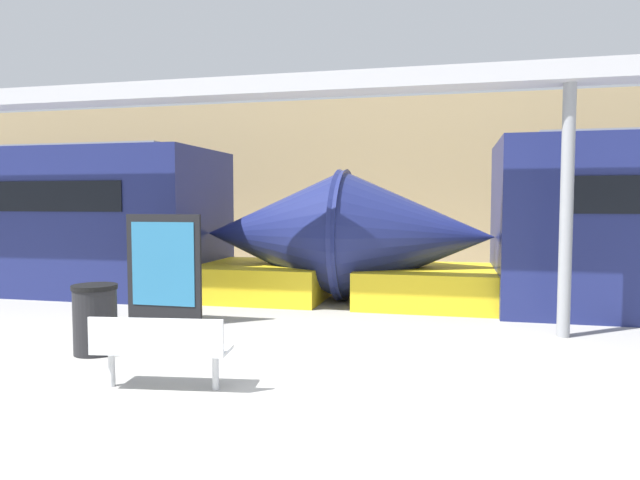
% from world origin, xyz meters
% --- Properties ---
extents(ground_plane, '(60.00, 60.00, 0.00)m').
position_xyz_m(ground_plane, '(0.00, 0.00, 0.00)').
color(ground_plane, '#9E9B96').
extents(station_wall, '(56.00, 0.20, 5.00)m').
position_xyz_m(station_wall, '(0.00, 11.67, 2.50)').
color(station_wall, tan).
rests_on(station_wall, ground_plane).
extents(bench_near, '(1.47, 0.62, 0.79)m').
position_xyz_m(bench_near, '(-1.11, 0.34, 0.47)').
color(bench_near, silver).
rests_on(bench_near, ground_plane).
extents(trash_bin, '(0.58, 0.58, 0.90)m').
position_xyz_m(trash_bin, '(-2.67, 1.48, 0.46)').
color(trash_bin, black).
rests_on(trash_bin, ground_plane).
extents(poster_board, '(1.29, 0.07, 1.78)m').
position_xyz_m(poster_board, '(-2.69, 3.35, 0.90)').
color(poster_board, black).
rests_on(poster_board, ground_plane).
extents(support_column_near, '(0.18, 0.18, 3.68)m').
position_xyz_m(support_column_near, '(3.46, 3.85, 1.84)').
color(support_column_near, gray).
rests_on(support_column_near, ground_plane).
extents(canopy_beam, '(28.00, 0.60, 0.28)m').
position_xyz_m(canopy_beam, '(3.46, 3.85, 3.82)').
color(canopy_beam, '#B7B7BC').
rests_on(canopy_beam, support_column_near).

